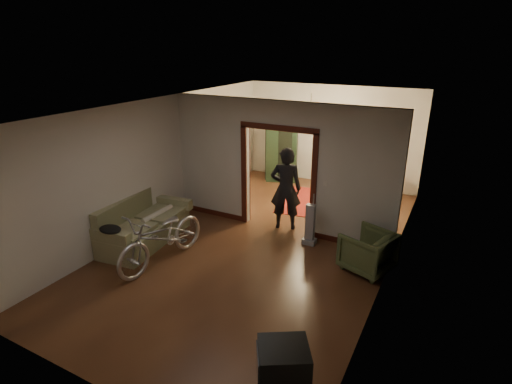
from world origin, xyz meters
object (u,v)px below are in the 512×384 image
Objects in this scene: armchair at (368,251)px; desk at (366,179)px; sofa at (144,221)px; locker at (282,152)px; bicycle at (162,237)px; person at (286,189)px.

armchair is 0.74× the size of desk.
sofa reaches higher than desk.
armchair is 5.19m from locker.
bicycle reaches higher than armchair.
person is 1.66× the size of desk.
armchair is at bearing -84.69° from desk.
desk is (2.47, 0.04, -0.47)m from locker.
desk is (1.06, 2.98, -0.51)m from person.
bicycle is at bearing 40.90° from person.
sofa is at bearing 157.07° from bicycle.
bicycle is 2.48× the size of armchair.
sofa is 4.42m from armchair.
armchair is (3.41, 1.52, -0.16)m from bicycle.
locker is (-3.44, 3.86, 0.50)m from armchair.
locker reaches higher than sofa.
person is at bearing -82.97° from locker.
bicycle is at bearing -108.34° from locker.
desk is (2.44, 5.43, -0.13)m from bicycle.
person reaches higher than sofa.
armchair is at bearing 29.89° from bicycle.
person reaches higher than locker.
sofa is 1.11× the size of person.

